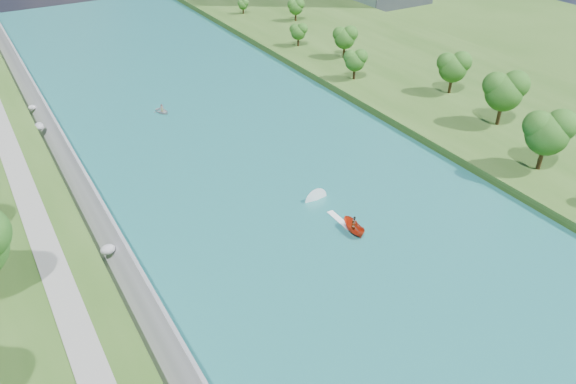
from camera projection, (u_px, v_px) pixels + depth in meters
ground at (342, 245)px, 70.97m from camera, size 260.00×260.00×0.00m
river_water at (266, 175)px, 85.41m from camera, size 55.00×240.00×0.10m
berm_east at (494, 104)px, 106.40m from camera, size 44.00×240.00×1.50m
riprap_bank at (94, 218)px, 72.94m from camera, size 4.36×236.00×4.40m
riverside_path at (36, 220)px, 69.50m from camera, size 3.00×200.00×0.10m
trees_east at (461, 90)px, 98.09m from camera, size 16.58×142.35×11.25m
motorboat at (347, 222)px, 74.00m from camera, size 3.60×18.88×2.08m
raft at (162, 111)px, 104.37m from camera, size 3.13×3.76×1.60m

